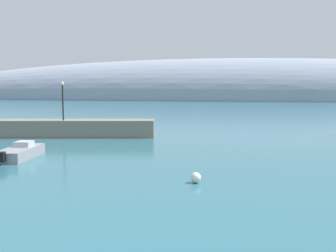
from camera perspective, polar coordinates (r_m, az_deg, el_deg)
The scene contains 5 objects.
breakwater_rocks at distance 43.82m, azimuth -20.74°, elevation -0.31°, with size 27.90×3.19×1.87m, color gray.
distant_ridge at distance 193.51m, azimuth 4.70°, elevation 4.05°, with size 369.85×51.68×42.72m, color #8E99AD.
motorboat_grey_foreground at distance 30.35m, azimuth -21.98°, elevation -3.80°, with size 2.93×5.67×1.18m.
mooring_buoy_white at distance 20.76m, azimuth 4.32°, elevation -7.99°, with size 0.60×0.60×0.60m, color silver.
harbor_lamp_post at distance 41.54m, azimuth -16.03°, elevation 4.41°, with size 0.36×0.36×4.19m.
Camera 1 is at (4.06, -5.40, 5.17)m, focal length 39.27 mm.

